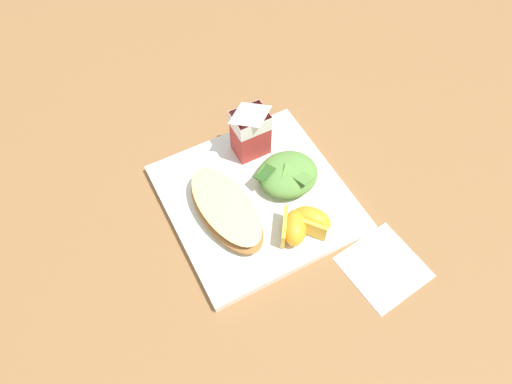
{
  "coord_description": "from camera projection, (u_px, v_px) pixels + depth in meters",
  "views": [
    {
      "loc": [
        -0.19,
        -0.35,
        0.65
      ],
      "look_at": [
        0.0,
        0.0,
        0.03
      ],
      "focal_mm": 32.33,
      "sensor_mm": 36.0,
      "label": 1
    }
  ],
  "objects": [
    {
      "name": "green_salad_pile",
      "position": [
        286.0,
        172.0,
        0.75
      ],
      "size": [
        0.11,
        0.09,
        0.05
      ],
      "color": "#5B8E3D",
      "rests_on": "white_plate"
    },
    {
      "name": "ground",
      "position": [
        256.0,
        200.0,
        0.76
      ],
      "size": [
        3.0,
        3.0,
        0.0
      ],
      "primitive_type": "plane",
      "color": "olive"
    },
    {
      "name": "cheesy_pizza_bread",
      "position": [
        226.0,
        210.0,
        0.71
      ],
      "size": [
        0.1,
        0.18,
        0.04
      ],
      "color": "#A87038",
      "rests_on": "white_plate"
    },
    {
      "name": "orange_wedge_middle",
      "position": [
        311.0,
        220.0,
        0.7
      ],
      "size": [
        0.07,
        0.07,
        0.04
      ],
      "color": "orange",
      "rests_on": "white_plate"
    },
    {
      "name": "white_plate",
      "position": [
        256.0,
        198.0,
        0.76
      ],
      "size": [
        0.28,
        0.28,
        0.02
      ],
      "primitive_type": "cube",
      "color": "white",
      "rests_on": "ground"
    },
    {
      "name": "milk_carton",
      "position": [
        250.0,
        127.0,
        0.75
      ],
      "size": [
        0.06,
        0.04,
        0.11
      ],
      "color": "#B7332D",
      "rests_on": "white_plate"
    },
    {
      "name": "orange_wedge_front",
      "position": [
        294.0,
        227.0,
        0.7
      ],
      "size": [
        0.06,
        0.07,
        0.04
      ],
      "color": "orange",
      "rests_on": "white_plate"
    },
    {
      "name": "paper_napkin",
      "position": [
        384.0,
        267.0,
        0.7
      ],
      "size": [
        0.12,
        0.12,
        0.0
      ],
      "primitive_type": "cube",
      "rotation": [
        0.0,
        0.0,
        0.11
      ],
      "color": "white",
      "rests_on": "ground"
    }
  ]
}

